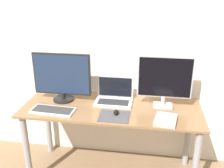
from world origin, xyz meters
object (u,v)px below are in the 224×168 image
at_px(monitor_left, 62,77).
at_px(mouse, 116,112).
at_px(book, 166,120).
at_px(laptop, 114,96).
at_px(keyboard, 53,110).
at_px(monitor_right, 165,80).

relative_size(monitor_left, mouse, 7.73).
bearing_deg(book, laptop, 145.78).
bearing_deg(book, monitor_left, 163.88).
height_order(keyboard, book, book).
distance_m(keyboard, mouse, 0.53).
distance_m(keyboard, book, 0.93).
xyz_separation_m(monitor_left, book, (0.91, -0.26, -0.21)).
distance_m(monitor_left, monitor_right, 0.90).
bearing_deg(monitor_right, laptop, 174.56).
xyz_separation_m(laptop, book, (0.45, -0.30, -0.04)).
bearing_deg(book, keyboard, 178.07).
distance_m(mouse, book, 0.40).
distance_m(monitor_left, mouse, 0.59).
xyz_separation_m(monitor_left, monitor_right, (0.90, 0.00, 0.03)).
xyz_separation_m(monitor_right, laptop, (-0.43, 0.04, -0.19)).
bearing_deg(monitor_right, keyboard, -165.71).
relative_size(mouse, book, 0.31).
distance_m(monitor_right, keyboard, 0.97).
bearing_deg(monitor_left, laptop, 5.08).
bearing_deg(keyboard, laptop, 29.67).
xyz_separation_m(keyboard, book, (0.93, -0.03, 0.01)).
bearing_deg(book, monitor_right, 93.47).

